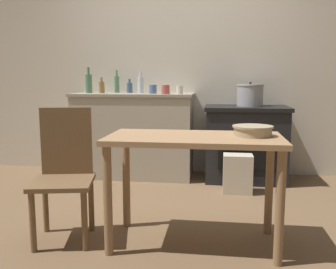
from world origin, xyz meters
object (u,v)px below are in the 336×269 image
cup_right (153,89)px  chair (65,171)px  cup_mid_right (166,89)px  bottle_center_left (102,87)px  bottle_left (117,84)px  bottle_mid_left (130,87)px  work_table (194,154)px  flour_sack (238,174)px  stove (245,143)px  bottle_center (141,85)px  mixing_bowl_large (253,130)px  bottle_far_left (89,83)px  stock_pot (250,95)px  cup_center_right (180,90)px

cup_right → chair: bearing=-101.2°
cup_mid_right → bottle_center_left: bearing=168.2°
bottle_left → bottle_mid_left: bearing=-1.2°
work_table → bottle_left: size_ratio=4.33×
chair → cup_mid_right: (0.49, 1.59, 0.52)m
flour_sack → cup_right: size_ratio=3.90×
bottle_mid_left → chair: bearing=-90.8°
chair → bottle_left: 1.97m
stove → bottle_center: 1.36m
cup_mid_right → flour_sack: bearing=-26.3°
mixing_bowl_large → bottle_far_left: 2.43m
mixing_bowl_large → bottle_center: bottle_center is taller
bottle_mid_left → bottle_left: bearing=178.8°
bottle_center → stock_pot: bearing=-4.1°
mixing_bowl_large → cup_mid_right: 1.75m
mixing_bowl_large → bottle_far_left: (-1.71, 1.70, 0.28)m
bottle_left → cup_right: bottle_left is taller
flour_sack → bottle_left: bearing=154.3°
work_table → chair: (-0.91, -0.00, -0.14)m
bottle_left → bottle_mid_left: bottle_left is taller
work_table → flour_sack: (0.35, 1.21, -0.43)m
bottle_center → cup_right: 0.21m
bottle_far_left → bottle_center: 0.60m
flour_sack → bottle_left: (-1.39, 0.67, 0.86)m
bottle_far_left → bottle_mid_left: 0.47m
stove → cup_right: (-1.03, -0.02, 0.59)m
work_table → cup_mid_right: bearing=104.6°
bottle_far_left → cup_center_right: (1.07, -0.15, -0.07)m
bottle_far_left → stove: bearing=-1.3°
mixing_bowl_large → bottle_center_left: (-1.56, 1.70, 0.24)m
stock_pot → cup_right: bearing=-178.0°
bottle_center → bottle_far_left: bearing=-174.2°
stock_pot → bottle_left: size_ratio=1.10×
stock_pot → cup_right: size_ratio=3.00×
flour_sack → mixing_bowl_large: size_ratio=1.43×
chair → cup_mid_right: bearing=61.2°
stock_pot → flour_sack: bearing=-105.0°
stock_pot → bottle_far_left: bearing=179.1°
chair → mixing_bowl_large: size_ratio=3.44×
stove → chair: bearing=-128.5°
bottle_center → cup_center_right: bottle_center is taller
bottle_far_left → bottle_center_left: 0.16m
bottle_far_left → bottle_mid_left: (0.45, 0.12, -0.05)m
cup_right → bottle_mid_left: bearing=148.5°
work_table → bottle_center_left: size_ratio=6.40×
cup_right → cup_mid_right: bearing=-31.5°
flour_sack → bottle_center_left: 1.83m
bottle_mid_left → cup_right: size_ratio=1.65×
mixing_bowl_large → cup_mid_right: (-0.79, 1.54, 0.22)m
stock_pot → bottle_mid_left: bottle_mid_left is taller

